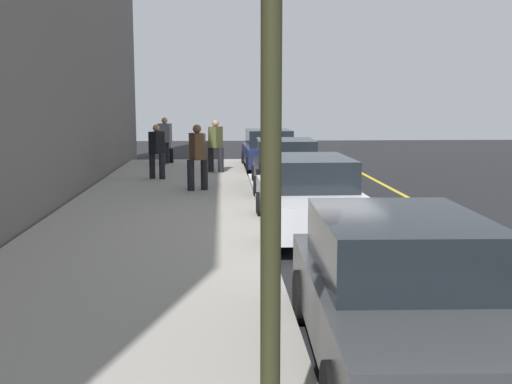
# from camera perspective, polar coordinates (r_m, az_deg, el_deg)

# --- Properties ---
(ground_plane) EXTENTS (56.00, 56.00, 0.00)m
(ground_plane) POSITION_cam_1_polar(r_m,az_deg,el_deg) (12.76, 5.25, -3.60)
(ground_plane) COLOR black
(sidewalk) EXTENTS (28.00, 4.60, 0.15)m
(sidewalk) POSITION_cam_1_polar(r_m,az_deg,el_deg) (12.69, -9.68, -3.40)
(sidewalk) COLOR #A39E93
(sidewalk) RESTS_ON ground
(lane_stripe_centre) EXTENTS (28.00, 0.14, 0.01)m
(lane_stripe_centre) POSITION_cam_1_polar(r_m,az_deg,el_deg) (13.59, 18.75, -3.26)
(lane_stripe_centre) COLOR gold
(lane_stripe_centre) RESTS_ON ground
(snow_bank_curb) EXTENTS (4.62, 0.56, 0.22)m
(snow_bank_curb) POSITION_cam_1_polar(r_m,az_deg,el_deg) (18.37, 0.47, 0.48)
(snow_bank_curb) COLOR white
(snow_bank_curb) RESTS_ON ground
(parked_car_navy) EXTENTS (4.40, 1.98, 1.51)m
(parked_car_navy) POSITION_cam_1_polar(r_m,az_deg,el_deg) (23.56, 1.19, 3.82)
(parked_car_navy) COLOR black
(parked_car_navy) RESTS_ON ground
(parked_car_black) EXTENTS (4.17, 2.00, 1.51)m
(parked_car_black) POSITION_cam_1_polar(r_m,az_deg,el_deg) (17.91, 2.72, 2.35)
(parked_car_black) COLOR black
(parked_car_black) RESTS_ON ground
(parked_car_white) EXTENTS (4.53, 1.95, 1.51)m
(parked_car_white) POSITION_cam_1_polar(r_m,az_deg,el_deg) (12.48, 4.85, -0.32)
(parked_car_white) COLOR black
(parked_car_white) RESTS_ON ground
(parked_car_charcoal) EXTENTS (4.29, 1.99, 1.51)m
(parked_car_charcoal) POSITION_cam_1_polar(r_m,az_deg,el_deg) (6.44, 13.07, -8.90)
(parked_car_charcoal) COLOR black
(parked_car_charcoal) RESTS_ON ground
(pedestrian_black_coat) EXTENTS (0.55, 0.52, 1.71)m
(pedestrian_black_coat) POSITION_cam_1_polar(r_m,az_deg,el_deg) (20.07, -8.98, 3.79)
(pedestrian_black_coat) COLOR black
(pedestrian_black_coat) RESTS_ON sidewalk
(pedestrian_grey_coat) EXTENTS (0.58, 0.54, 1.80)m
(pedestrian_grey_coat) POSITION_cam_1_polar(r_m,az_deg,el_deg) (24.67, -8.26, 4.76)
(pedestrian_grey_coat) COLOR black
(pedestrian_grey_coat) RESTS_ON sidewalk
(pedestrian_olive_coat) EXTENTS (0.57, 0.54, 1.80)m
(pedestrian_olive_coat) POSITION_cam_1_polar(r_m,az_deg,el_deg) (21.73, -3.68, 4.34)
(pedestrian_olive_coat) COLOR black
(pedestrian_olive_coat) RESTS_ON sidewalk
(pedestrian_brown_coat) EXTENTS (0.57, 0.57, 1.81)m
(pedestrian_brown_coat) POSITION_cam_1_polar(r_m,az_deg,el_deg) (17.38, -5.34, 3.33)
(pedestrian_brown_coat) COLOR black
(pedestrian_brown_coat) RESTS_ON sidewalk
(rolling_suitcase) EXTENTS (0.34, 0.22, 0.93)m
(rolling_suitcase) POSITION_cam_1_polar(r_m,az_deg,el_deg) (25.19, -7.76, 3.31)
(rolling_suitcase) COLOR black
(rolling_suitcase) RESTS_ON sidewalk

